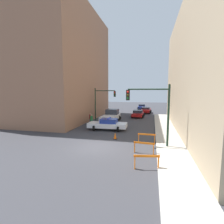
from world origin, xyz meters
name	(u,v)px	position (x,y,z in m)	size (l,w,h in m)	color
ground_plane	(96,147)	(0.00, 0.00, 0.00)	(120.00, 120.00, 0.00)	#38383D
sidewalk_right	(173,153)	(6.20, 0.00, 0.06)	(2.40, 44.00, 0.12)	#B2ADA3
building_corner_left	(55,66)	(-12.00, 14.00, 8.94)	(14.00, 20.00, 17.87)	#93664C
traffic_light_near	(154,106)	(4.73, 1.36, 3.53)	(3.64, 0.35, 5.20)	black
traffic_light_far	(102,100)	(-3.30, 13.08, 3.40)	(3.44, 0.35, 5.20)	black
police_car	(108,124)	(-0.69, 6.73, 0.72)	(4.75, 2.46, 1.52)	white
white_truck	(111,116)	(-1.64, 12.37, 0.91)	(2.74, 5.45, 1.90)	silver
parked_car_near	(138,114)	(2.07, 17.96, 0.67)	(2.34, 4.34, 1.31)	maroon
parked_car_mid	(146,110)	(3.24, 24.31, 0.67)	(2.45, 4.40, 1.31)	maroon
parked_car_far	(142,107)	(1.93, 31.99, 0.67)	(2.42, 4.38, 1.31)	navy
pedestrian_crossing	(91,120)	(-3.32, 8.17, 0.86)	(0.42, 0.42, 1.66)	#474C66
pedestrian_corner	(91,118)	(-3.96, 9.58, 0.86)	(0.37, 0.37, 1.66)	#474C66
barrier_front	(147,159)	(4.33, -3.23, 0.62)	(1.58, 0.44, 0.90)	orange
barrier_mid	(144,146)	(4.04, -0.55, 0.62)	(1.60, 0.32, 0.90)	orange
barrier_back	(147,137)	(4.15, 2.21, 0.62)	(1.60, 0.17, 0.90)	orange
traffic_cone	(115,136)	(1.05, 2.93, 0.32)	(0.36, 0.36, 0.66)	black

